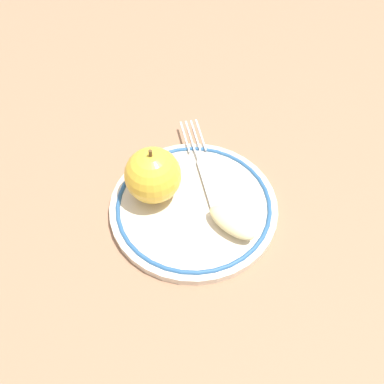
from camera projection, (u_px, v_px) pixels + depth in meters
name	position (u px, v px, depth m)	size (l,w,h in m)	color
ground_plane	(189.00, 212.00, 0.57)	(2.00, 2.00, 0.00)	#94694C
plate	(192.00, 204.00, 0.57)	(0.22, 0.22, 0.01)	beige
apple_red_whole	(153.00, 175.00, 0.55)	(0.07, 0.07, 0.08)	gold
apple_slice_front	(232.00, 222.00, 0.53)	(0.07, 0.03, 0.02)	beige
fork	(203.00, 168.00, 0.60)	(0.18, 0.09, 0.00)	silver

